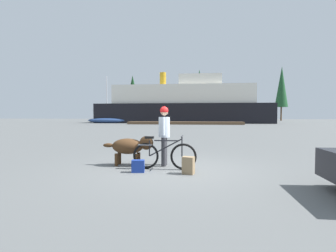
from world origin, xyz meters
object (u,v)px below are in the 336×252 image
object	(u,v)px
person_cyclist	(164,130)
sailboat_moored	(107,120)
handbag_pannier	(138,166)
bicycle	(164,155)
ferry_boat	(184,105)
dog	(131,146)
backpack	(188,165)

from	to	relation	value
person_cyclist	sailboat_moored	distance (m)	38.58
handbag_pannier	sailboat_moored	distance (m)	39.27
bicycle	ferry_boat	distance (m)	39.79
bicycle	handbag_pannier	distance (m)	0.78
sailboat_moored	handbag_pannier	bearing A→B (deg)	-68.62
ferry_boat	bicycle	bearing A→B (deg)	-86.99
dog	handbag_pannier	world-z (taller)	dog
person_cyclist	backpack	xyz separation A→B (m)	(0.74, -0.99, -0.81)
bicycle	ferry_boat	xyz separation A→B (m)	(-2.08, 39.64, 2.77)
person_cyclist	handbag_pannier	xyz separation A→B (m)	(-0.54, -0.96, -0.86)
person_cyclist	ferry_boat	world-z (taller)	ferry_boat
person_cyclist	ferry_boat	xyz separation A→B (m)	(-2.02, 39.12, 2.13)
person_cyclist	dog	size ratio (longest dim) A/B	1.15
dog	sailboat_moored	size ratio (longest dim) A/B	0.19
backpack	handbag_pannier	size ratio (longest dim) A/B	1.34
bicycle	handbag_pannier	bearing A→B (deg)	-143.51
bicycle	dog	bearing A→B (deg)	157.85
sailboat_moored	dog	bearing A→B (deg)	-68.72
person_cyclist	sailboat_moored	xyz separation A→B (m)	(-14.85, 35.60, -0.52)
ferry_boat	sailboat_moored	size ratio (longest dim) A/B	3.79
person_cyclist	backpack	distance (m)	1.47
dog	backpack	size ratio (longest dim) A/B	3.46
dog	handbag_pannier	bearing A→B (deg)	-64.52
dog	backpack	distance (m)	1.93
backpack	handbag_pannier	distance (m)	1.28
backpack	ferry_boat	xyz separation A→B (m)	(-2.76, 40.11, 2.94)
backpack	ferry_boat	world-z (taller)	ferry_boat
dog	backpack	world-z (taller)	dog
handbag_pannier	sailboat_moored	bearing A→B (deg)	111.38
backpack	handbag_pannier	bearing A→B (deg)	178.78
backpack	sailboat_moored	bearing A→B (deg)	113.08
ferry_boat	dog	bearing A→B (deg)	-88.43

